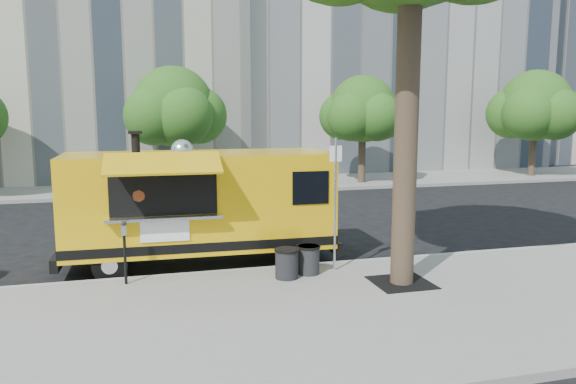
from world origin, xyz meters
name	(u,v)px	position (x,y,z in m)	size (l,w,h in m)	color
ground	(254,263)	(0.00, 0.00, 0.00)	(120.00, 120.00, 0.00)	black
sidewalk	(299,319)	(0.00, -4.00, 0.07)	(60.00, 6.00, 0.15)	gray
curb	(262,271)	(0.00, -0.93, 0.07)	(60.00, 0.14, 0.16)	#999993
far_sidewalk	(196,187)	(0.00, 13.50, 0.07)	(60.00, 5.00, 0.15)	gray
building_mid	(359,14)	(12.00, 23.00, 10.00)	(20.00, 14.00, 20.00)	#B0AAA5
building_right	(570,53)	(30.00, 24.00, 8.00)	(16.00, 12.00, 16.00)	beige
tree_well	(401,283)	(2.60, -2.80, 0.15)	(1.20, 1.20, 0.02)	black
far_tree_b	(173,107)	(-1.00, 12.70, 3.83)	(3.60, 3.60, 5.50)	#33261C
far_tree_c	(363,109)	(8.00, 12.40, 3.72)	(3.24, 3.24, 5.21)	#33261C
far_tree_d	(535,106)	(18.00, 12.60, 3.89)	(3.78, 3.78, 5.64)	#33261C
sign_post	(335,196)	(1.55, -1.55, 1.85)	(0.28, 0.06, 3.00)	silver
parking_meter	(125,245)	(-3.00, -1.35, 0.98)	(0.11, 0.11, 1.33)	black
food_truck	(199,204)	(-1.29, 0.17, 1.53)	(6.64, 3.12, 3.25)	#E8AF0C
trash_bin_left	(287,263)	(0.35, -1.84, 0.49)	(0.54, 0.54, 0.65)	black
trash_bin_right	(308,259)	(0.90, -1.65, 0.49)	(0.53, 0.53, 0.64)	black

